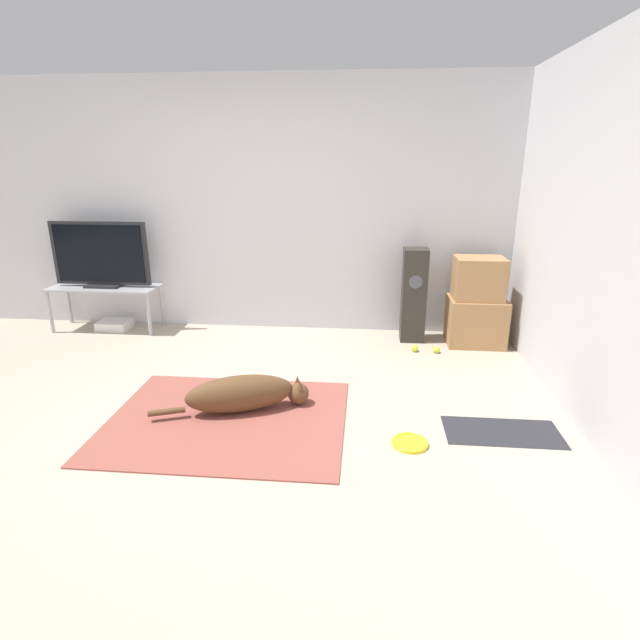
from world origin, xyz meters
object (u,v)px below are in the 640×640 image
tv (100,255)px  tennis_ball_near_speaker (436,350)px  cardboard_box_upper (479,278)px  tv_stand (105,292)px  dog (244,394)px  floor_speaker (414,295)px  cardboard_box_lower (476,321)px  game_console (115,325)px  frisbee (410,443)px  tennis_ball_by_boxes (415,348)px

tv → tennis_ball_near_speaker: (3.44, -0.40, -0.77)m
cardboard_box_upper → tv_stand: 3.84m
dog → floor_speaker: bearing=51.2°
cardboard_box_lower → game_console: 3.80m
cardboard_box_upper → tennis_ball_near_speaker: bearing=-142.9°
frisbee → tv: (-3.07, 2.04, 0.79)m
cardboard_box_lower → floor_speaker: 0.66m
tv_stand → game_console: tv_stand is taller
cardboard_box_upper → tv: tv is taller
game_console → tv_stand: bearing=-175.1°
dog → tv: size_ratio=1.07×
floor_speaker → tv_stand: (-3.23, 0.03, -0.05)m
dog → tv_stand: (-1.90, 1.69, 0.27)m
cardboard_box_upper → floor_speaker: size_ratio=0.50×
frisbee → tennis_ball_near_speaker: (0.37, 1.64, 0.02)m
tennis_ball_near_speaker → cardboard_box_upper: bearing=37.1°
tv → cardboard_box_lower: bearing=-1.4°
frisbee → tennis_ball_near_speaker: bearing=77.1°
tennis_ball_near_speaker → floor_speaker: bearing=119.9°
floor_speaker → game_console: (-3.18, 0.04, -0.42)m
cardboard_box_lower → tv: size_ratio=0.53×
tennis_ball_near_speaker → game_console: size_ratio=0.20×
cardboard_box_upper → tv_stand: bearing=178.5°
cardboard_box_upper → floor_speaker: floor_speaker is taller
cardboard_box_lower → tv_stand: bearing=178.6°
tennis_ball_near_speaker → game_console: bearing=173.3°
floor_speaker → tv_stand: bearing=179.4°
cardboard_box_lower → tennis_ball_near_speaker: bearing=-143.6°
game_console → dog: bearing=-42.6°
cardboard_box_upper → game_console: size_ratio=1.42×
tv_stand → tennis_ball_near_speaker: bearing=-6.5°
cardboard_box_upper → floor_speaker: (-0.60, 0.07, -0.20)m
tv_stand → tennis_ball_by_boxes: tv_stand is taller
dog → floor_speaker: (1.33, 1.66, 0.33)m
cardboard_box_upper → tv_stand: size_ratio=0.41×
tv_stand → cardboard_box_lower: bearing=-1.4°
floor_speaker → game_console: bearing=179.3°
tv → frisbee: bearing=-33.6°
cardboard_box_upper → tennis_ball_by_boxes: size_ratio=7.00×
tennis_ball_by_boxes → tennis_ball_near_speaker: (0.20, -0.02, 0.00)m
floor_speaker → tennis_ball_by_boxes: (0.00, -0.34, -0.43)m
tennis_ball_by_boxes → cardboard_box_upper: bearing=24.9°
floor_speaker → tv: bearing=179.4°
floor_speaker → tennis_ball_near_speaker: (0.21, -0.36, -0.43)m
floor_speaker → tennis_ball_by_boxes: size_ratio=14.13×
cardboard_box_lower → cardboard_box_upper: cardboard_box_upper is taller
tv_stand → tv: 0.39m
dog → cardboard_box_lower: (1.95, 1.60, 0.09)m
tv_stand → tv: (0.00, 0.00, 0.39)m
dog → tennis_ball_near_speaker: bearing=40.1°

